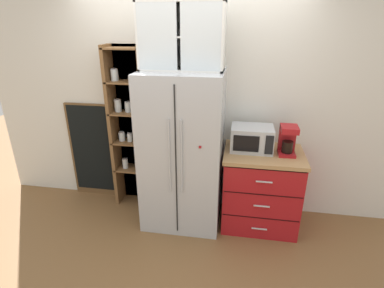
{
  "coord_description": "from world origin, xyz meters",
  "views": [
    {
      "loc": [
        0.59,
        -2.93,
        2.16
      ],
      "look_at": [
        0.1,
        -0.0,
        0.95
      ],
      "focal_mm": 27.93,
      "sensor_mm": 36.0,
      "label": 1
    }
  ],
  "objects_px": {
    "bottle_cobalt": "(265,141)",
    "mug_navy": "(265,150)",
    "chalkboard_menu": "(93,151)",
    "coffee_maker": "(288,140)",
    "microwave": "(252,138)",
    "refrigerator": "(183,151)"
  },
  "relations": [
    {
      "from": "coffee_maker",
      "to": "mug_navy",
      "type": "bearing_deg",
      "value": -165.47
    },
    {
      "from": "coffee_maker",
      "to": "mug_navy",
      "type": "relative_size",
      "value": 2.83
    },
    {
      "from": "coffee_maker",
      "to": "bottle_cobalt",
      "type": "bearing_deg",
      "value": 167.84
    },
    {
      "from": "microwave",
      "to": "chalkboard_menu",
      "type": "distance_m",
      "value": 2.03
    },
    {
      "from": "refrigerator",
      "to": "coffee_maker",
      "type": "height_order",
      "value": "refrigerator"
    },
    {
      "from": "bottle_cobalt",
      "to": "coffee_maker",
      "type": "bearing_deg",
      "value": -12.16
    },
    {
      "from": "coffee_maker",
      "to": "chalkboard_menu",
      "type": "relative_size",
      "value": 0.25
    },
    {
      "from": "refrigerator",
      "to": "microwave",
      "type": "height_order",
      "value": "refrigerator"
    },
    {
      "from": "bottle_cobalt",
      "to": "chalkboard_menu",
      "type": "relative_size",
      "value": 0.2
    },
    {
      "from": "coffee_maker",
      "to": "chalkboard_menu",
      "type": "bearing_deg",
      "value": 173.24
    },
    {
      "from": "coffee_maker",
      "to": "mug_navy",
      "type": "xyz_separation_m",
      "value": [
        -0.22,
        -0.06,
        -0.11
      ]
    },
    {
      "from": "mug_navy",
      "to": "bottle_cobalt",
      "type": "relative_size",
      "value": 0.44
    },
    {
      "from": "refrigerator",
      "to": "coffee_maker",
      "type": "relative_size",
      "value": 5.54
    },
    {
      "from": "coffee_maker",
      "to": "microwave",
      "type": "bearing_deg",
      "value": 173.34
    },
    {
      "from": "bottle_cobalt",
      "to": "chalkboard_menu",
      "type": "height_order",
      "value": "chalkboard_menu"
    },
    {
      "from": "microwave",
      "to": "mug_navy",
      "type": "bearing_deg",
      "value": -35.63
    },
    {
      "from": "microwave",
      "to": "mug_navy",
      "type": "distance_m",
      "value": 0.19
    },
    {
      "from": "bottle_cobalt",
      "to": "chalkboard_menu",
      "type": "distance_m",
      "value": 2.16
    },
    {
      "from": "mug_navy",
      "to": "coffee_maker",
      "type": "bearing_deg",
      "value": 14.53
    },
    {
      "from": "refrigerator",
      "to": "bottle_cobalt",
      "type": "relative_size",
      "value": 6.87
    },
    {
      "from": "microwave",
      "to": "coffee_maker",
      "type": "xyz_separation_m",
      "value": [
        0.36,
        -0.04,
        0.03
      ]
    },
    {
      "from": "bottle_cobalt",
      "to": "mug_navy",
      "type": "bearing_deg",
      "value": -88.96
    }
  ]
}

